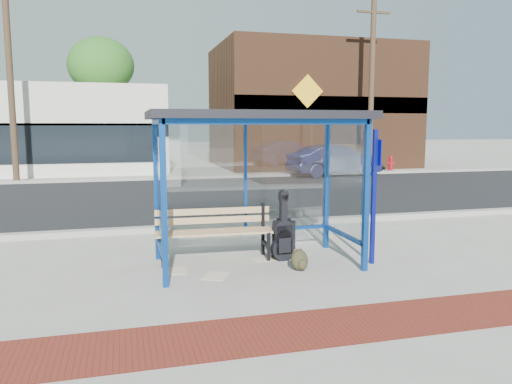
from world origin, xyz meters
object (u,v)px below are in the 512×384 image
object	(u,v)px
bench	(214,229)
parked_car	(335,160)
suitcase	(284,239)
backpack	(300,261)
fire_hydrant	(391,163)
guitar_bag	(283,237)

from	to	relation	value
bench	parked_car	world-z (taller)	parked_car
bench	parked_car	xyz separation A→B (m)	(7.57, 12.28, 0.16)
suitcase	backpack	xyz separation A→B (m)	(-0.01, -0.83, -0.15)
backpack	fire_hydrant	world-z (taller)	fire_hydrant
parked_car	fire_hydrant	bearing A→B (deg)	-76.68
guitar_bag	fire_hydrant	size ratio (longest dim) A/B	1.48
bench	parked_car	size ratio (longest dim) A/B	0.47
bench	guitar_bag	world-z (taller)	guitar_bag
suitcase	backpack	bearing A→B (deg)	-68.95
parked_car	guitar_bag	bearing A→B (deg)	145.76
backpack	fire_hydrant	bearing A→B (deg)	46.97
guitar_bag	bench	bearing A→B (deg)	156.15
guitar_bag	backpack	distance (m)	0.67
bench	fire_hydrant	distance (m)	17.53
bench	fire_hydrant	size ratio (longest dim) A/B	2.61
parked_car	fire_hydrant	world-z (taller)	parked_car
suitcase	fire_hydrant	distance (m)	16.92
guitar_bag	parked_car	size ratio (longest dim) A/B	0.27
guitar_bag	parked_car	xyz separation A→B (m)	(6.49, 12.62, 0.27)
fire_hydrant	parked_car	bearing A→B (deg)	-159.67
bench	backpack	size ratio (longest dim) A/B	5.91
guitar_bag	fire_hydrant	xyz separation A→B (m)	(10.01, 13.92, 0.00)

